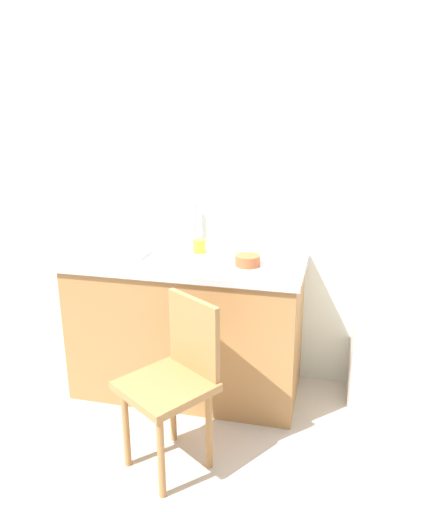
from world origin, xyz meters
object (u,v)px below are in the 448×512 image
Objects in this scene: refrigerator at (407,304)px; cup_yellow at (199,246)px; terracotta_bowl at (248,260)px; chair at (175,377)px; cup_white at (267,253)px; dish_tray at (125,251)px.

cup_yellow is (-1.25, 0.14, 0.22)m from refrigerator.
terracotta_bowl is 0.39m from cup_yellow.
cup_yellow reaches higher than chair.
cup_white is (-0.81, 0.07, 0.23)m from refrigerator.
terracotta_bowl is at bearing -28.06° from cup_yellow.
chair is at bearing -113.72° from cup_white.
refrigerator reaches higher than terracotta_bowl.
cup_yellow reaches higher than dish_tray.
refrigerator is at bearing 0.51° from dish_tray.
terracotta_bowl is (0.78, -0.03, 0.01)m from dish_tray.
cup_yellow is (-0.11, 0.83, 0.44)m from chair.
refrigerator reaches higher than cup_yellow.
refrigerator reaches higher than chair.
dish_tray is at bearing 162.37° from chair.
refrigerator reaches higher than cup_white.
refrigerator is 14.67× the size of cup_white.
dish_tray is at bearing -160.81° from cup_yellow.
chair is 9.10× the size of cup_white.
refrigerator is at bearing -4.82° from cup_white.
dish_tray is (-1.69, -0.01, 0.20)m from refrigerator.
refrigerator is 0.93m from terracotta_bowl.
chair is 0.94m from cup_yellow.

